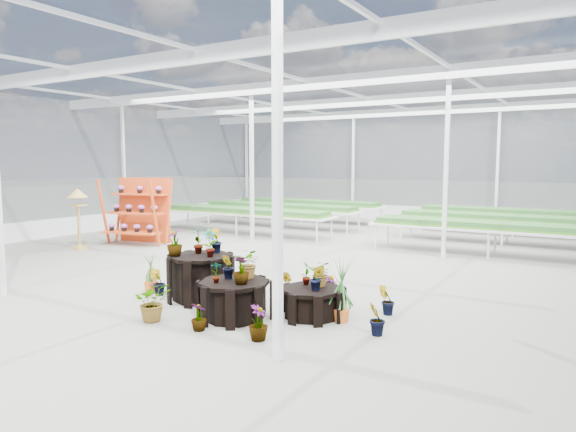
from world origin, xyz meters
The scene contains 10 objects.
ground_plane centered at (0.00, 0.00, 0.00)m, with size 24.00×24.00×0.00m, color gray.
greenhouse_shell centered at (0.00, 0.00, 2.25)m, with size 18.00×24.00×4.50m, color white, non-canonical shape.
steel_frame centered at (0.00, 0.00, 2.25)m, with size 18.00×24.00×4.50m, color silver, non-canonical shape.
nursery_benches centered at (0.00, 7.20, 0.42)m, with size 16.00×7.00×0.84m, color silver, non-canonical shape.
plinth_tall centered at (0.32, -2.32, 0.40)m, with size 1.18×1.18×0.81m, color black.
plinth_mid centered at (1.52, -2.92, 0.30)m, with size 1.15×1.15×0.60m, color black.
plinth_low centered at (2.52, -2.22, 0.24)m, with size 1.05×1.05×0.47m, color black.
shelf_rack centered at (-5.48, 1.52, 0.99)m, with size 1.87×0.99×1.98m, color #C34115, non-canonical shape.
bird_table centered at (-6.18, 0.03, 0.86)m, with size 0.41×0.41×1.73m, color #A1853D, non-canonical shape.
nursery_plants centered at (1.32, -2.49, 0.51)m, with size 4.89×2.80×1.35m.
Camera 1 is at (6.29, -9.21, 2.45)m, focal length 32.00 mm.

